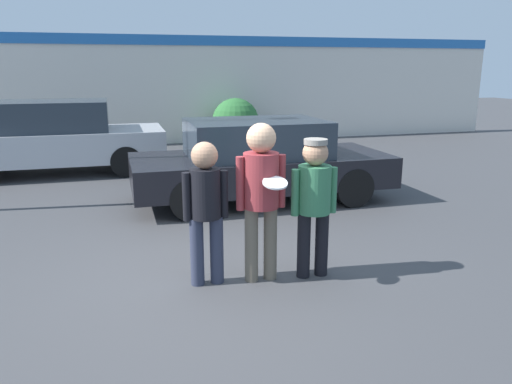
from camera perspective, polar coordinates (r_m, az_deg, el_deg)
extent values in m
plane|color=#3F3F42|center=(5.91, -3.93, -9.36)|extent=(56.00, 56.00, 0.00)
cube|color=silver|center=(15.91, -12.22, 11.26)|extent=(24.00, 0.18, 3.29)
cube|color=#2666B2|center=(15.80, -12.48, 16.65)|extent=(24.00, 0.04, 0.30)
cylinder|color=#2D3347|center=(5.54, -6.76, -6.80)|extent=(0.15, 0.15, 0.76)
cylinder|color=#2D3347|center=(5.57, -4.51, -6.61)|extent=(0.15, 0.15, 0.76)
cylinder|color=black|center=(5.36, -5.80, -0.17)|extent=(0.32, 0.32, 0.54)
cylinder|color=black|center=(5.33, -7.93, -0.55)|extent=(0.09, 0.09, 0.52)
cylinder|color=black|center=(5.40, -3.68, -0.25)|extent=(0.09, 0.09, 0.52)
sphere|color=tan|center=(5.27, -5.91, 4.19)|extent=(0.29, 0.29, 0.29)
cylinder|color=#665B4C|center=(5.58, -0.53, -6.05)|extent=(0.15, 0.15, 0.85)
cylinder|color=#665B4C|center=(5.64, 1.64, -5.84)|extent=(0.15, 0.15, 0.85)
cylinder|color=maroon|center=(5.40, 0.58, 1.33)|extent=(0.39, 0.39, 0.60)
cylinder|color=maroon|center=(5.34, -1.82, 0.96)|extent=(0.09, 0.09, 0.59)
cylinder|color=maroon|center=(5.47, 2.93, 1.27)|extent=(0.09, 0.09, 0.59)
sphere|color=tan|center=(5.32, 0.59, 6.19)|extent=(0.32, 0.32, 0.32)
cylinder|color=white|center=(5.16, 2.19, 1.06)|extent=(0.26, 0.26, 0.10)
cylinder|color=black|center=(5.72, 5.47, -6.09)|extent=(0.15, 0.15, 0.76)
cylinder|color=black|center=(5.80, 7.51, -5.86)|extent=(0.15, 0.15, 0.76)
cylinder|color=#33724C|center=(5.57, 6.68, 0.30)|extent=(0.37, 0.37, 0.54)
cylinder|color=#33724C|center=(5.50, 4.51, -0.08)|extent=(0.09, 0.09, 0.52)
cylinder|color=#33724C|center=(5.67, 8.78, 0.23)|extent=(0.09, 0.09, 0.52)
sphere|color=tan|center=(5.49, 6.80, 4.47)|extent=(0.28, 0.28, 0.28)
cylinder|color=gray|center=(5.47, 6.84, 5.73)|extent=(0.26, 0.26, 0.06)
cube|color=black|center=(8.95, 0.55, 2.54)|extent=(4.54, 1.94, 0.54)
cube|color=#28333D|center=(8.83, -0.01, 6.20)|extent=(2.36, 1.67, 0.62)
cylinder|color=black|center=(10.26, 6.73, 2.71)|extent=(0.67, 0.22, 0.67)
cylinder|color=black|center=(8.72, 11.10, 0.51)|extent=(0.67, 0.22, 0.67)
cylinder|color=black|center=(9.55, -9.08, 1.78)|extent=(0.67, 0.22, 0.67)
cylinder|color=black|center=(7.88, -7.50, -0.81)|extent=(0.67, 0.22, 0.67)
cube|color=#B7BABF|center=(12.15, -21.62, 4.98)|extent=(4.63, 1.94, 0.68)
cube|color=#28333D|center=(12.09, -22.35, 8.06)|extent=(2.41, 1.67, 0.65)
cylinder|color=black|center=(13.00, -14.85, 4.75)|extent=(0.68, 0.22, 0.68)
cylinder|color=black|center=(11.28, -14.61, 3.40)|extent=(0.68, 0.22, 0.68)
sphere|color=#2D6B33|center=(15.46, -2.35, 8.04)|extent=(1.44, 1.44, 1.44)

